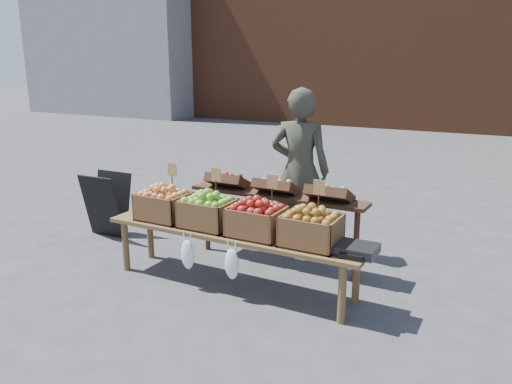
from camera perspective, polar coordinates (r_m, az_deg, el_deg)
The scene contains 11 objects.
ground at distance 4.76m, azimuth 1.73°, elevation -12.42°, with size 80.00×80.00×0.00m, color #404042.
grey_building at distance 23.16m, azimuth -15.90°, elevation 17.36°, with size 8.00×3.00×7.00m, color gray.
vendor at distance 5.79m, azimuth 5.02°, elevation 2.45°, with size 0.69×0.45×1.90m, color #35372B.
chalkboard_sign at distance 6.61m, azimuth -16.67°, elevation -1.38°, with size 0.54×0.30×0.83m, color black, non-canonical shape.
back_table at distance 5.43m, azimuth 2.32°, elevation -3.02°, with size 2.10×0.44×1.04m, color #392114, non-canonical shape.
display_bench at distance 4.97m, azimuth -2.75°, elevation -7.61°, with size 2.70×0.56×0.57m, color brown, non-canonical shape.
crate_golden_apples at distance 5.28m, azimuth -10.52°, elevation -1.61°, with size 0.50×0.40×0.28m, color gold, non-canonical shape.
crate_russet_pears at distance 4.97m, azimuth -5.54°, elevation -2.47°, with size 0.50×0.40×0.28m, color #59941F, non-canonical shape.
crate_red_apples at distance 4.70m, azimuth 0.07°, elevation -3.41°, with size 0.50×0.40×0.28m, color maroon, non-canonical shape.
crate_green_apples at distance 4.48m, azimuth 6.31°, elevation -4.41°, with size 0.50×0.40×0.28m, color #A76D1F, non-canonical shape.
weighing_scale at distance 4.38m, azimuth 11.47°, elevation -6.44°, with size 0.34×0.30×0.08m, color black.
Camera 1 is at (1.88, -3.80, 2.16)m, focal length 35.00 mm.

